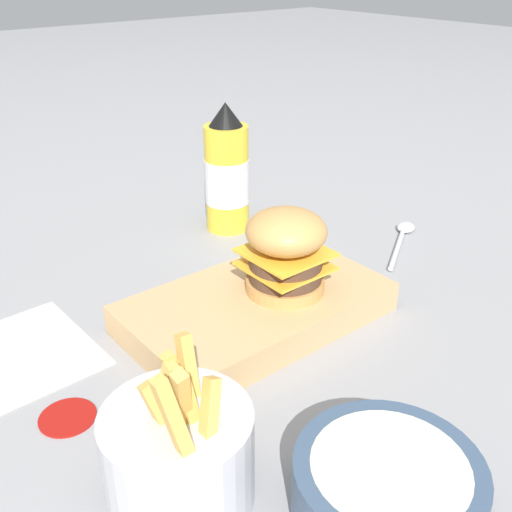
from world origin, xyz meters
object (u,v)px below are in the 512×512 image
serving_board (256,308)px  side_bowl (387,490)px  spoon (403,235)px  fries_basket (179,454)px  ketchup_bottle (227,174)px  burger (286,251)px

serving_board → side_bowl: size_ratio=2.07×
serving_board → spoon: bearing=-173.6°
fries_basket → ketchup_bottle: bearing=-130.7°
serving_board → side_bowl: bearing=70.9°
ketchup_bottle → fries_basket: ketchup_bottle is taller
serving_board → side_bowl: (0.09, 0.27, 0.01)m
serving_board → ketchup_bottle: ketchup_bottle is taller
side_bowl → spoon: 0.51m
serving_board → ketchup_bottle: bearing=-119.6°
burger → fries_basket: 0.28m
burger → spoon: (-0.28, -0.05, -0.08)m
ketchup_bottle → side_bowl: 0.56m
burger → side_bowl: 0.30m
fries_basket → side_bowl: bearing=133.8°
burger → ketchup_bottle: bearing=-112.0°
fries_basket → side_bowl: 0.16m
burger → ketchup_bottle: ketchup_bottle is taller
side_bowl → serving_board: bearing=-109.1°
side_bowl → fries_basket: bearing=-46.2°
fries_basket → spoon: (-0.52, -0.19, -0.04)m
burger → fries_basket: size_ratio=0.67×
serving_board → spoon: 0.32m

